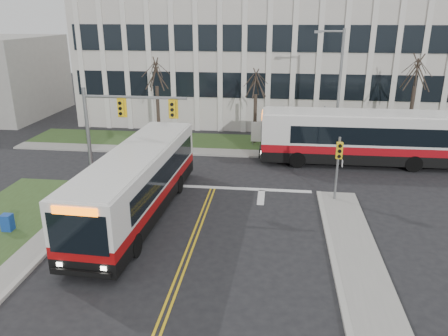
% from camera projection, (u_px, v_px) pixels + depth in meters
% --- Properties ---
extents(ground, '(120.00, 120.00, 0.00)m').
position_uv_depth(ground, '(187.00, 256.00, 19.33)').
color(ground, black).
rests_on(ground, ground).
extents(sidewalk_cross, '(44.00, 1.60, 0.14)m').
position_uv_depth(sidewalk_cross, '(292.00, 155.00, 32.97)').
color(sidewalk_cross, '#9E9B93').
rests_on(sidewalk_cross, ground).
extents(building_lawn, '(44.00, 5.00, 0.12)m').
position_uv_depth(building_lawn, '(291.00, 145.00, 35.59)').
color(building_lawn, '#344B20').
rests_on(building_lawn, ground).
extents(office_building, '(40.00, 16.00, 12.00)m').
position_uv_depth(office_building, '(291.00, 57.00, 44.84)').
color(office_building, beige).
rests_on(office_building, ground).
extents(mast_arm_signal, '(6.11, 0.38, 6.20)m').
position_uv_depth(mast_arm_signal, '(114.00, 122.00, 25.25)').
color(mast_arm_signal, slate).
rests_on(mast_arm_signal, ground).
extents(signal_pole_near, '(0.34, 0.39, 3.80)m').
position_uv_depth(signal_pole_near, '(338.00, 160.00, 24.14)').
color(signal_pole_near, slate).
rests_on(signal_pole_near, ground).
extents(signal_pole_far, '(0.34, 0.39, 3.80)m').
position_uv_depth(signal_pole_far, '(324.00, 124.00, 32.10)').
color(signal_pole_far, slate).
rests_on(signal_pole_far, ground).
extents(streetlight, '(2.15, 0.25, 9.20)m').
position_uv_depth(streetlight, '(337.00, 86.00, 31.85)').
color(streetlight, slate).
rests_on(streetlight, ground).
extents(directory_sign, '(1.50, 0.12, 2.00)m').
position_uv_depth(directory_sign, '(260.00, 132.00, 35.04)').
color(directory_sign, slate).
rests_on(directory_sign, ground).
extents(tree_left, '(1.80, 1.80, 7.70)m').
position_uv_depth(tree_left, '(156.00, 75.00, 35.02)').
color(tree_left, '#42352B').
rests_on(tree_left, ground).
extents(tree_mid, '(1.80, 1.80, 6.82)m').
position_uv_depth(tree_mid, '(256.00, 84.00, 34.51)').
color(tree_mid, '#42352B').
rests_on(tree_mid, ground).
extents(tree_right, '(1.80, 1.80, 8.25)m').
position_uv_depth(tree_right, '(416.00, 74.00, 32.62)').
color(tree_right, '#42352B').
rests_on(tree_right, ground).
extents(bus_main, '(3.38, 13.12, 3.47)m').
position_uv_depth(bus_main, '(138.00, 184.00, 22.81)').
color(bus_main, silver).
rests_on(bus_main, ground).
extents(bus_cross, '(13.78, 3.11, 3.67)m').
position_uv_depth(bus_cross, '(360.00, 139.00, 30.74)').
color(bus_cross, silver).
rests_on(bus_cross, ground).
extents(newspaper_box_blue, '(0.50, 0.45, 0.95)m').
position_uv_depth(newspaper_box_blue, '(8.00, 223.00, 21.33)').
color(newspaper_box_blue, '#153C95').
rests_on(newspaper_box_blue, ground).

